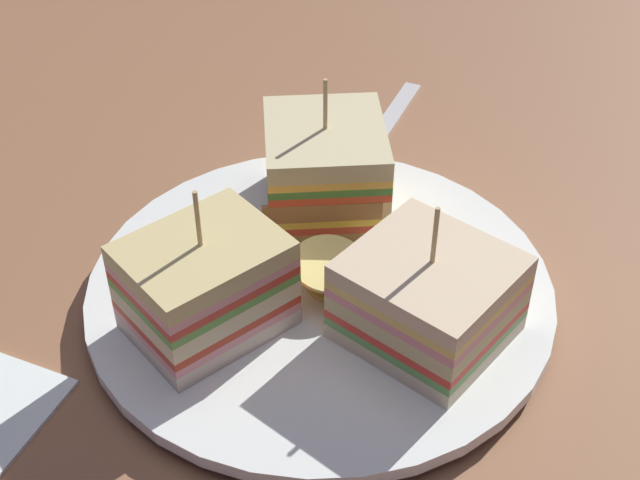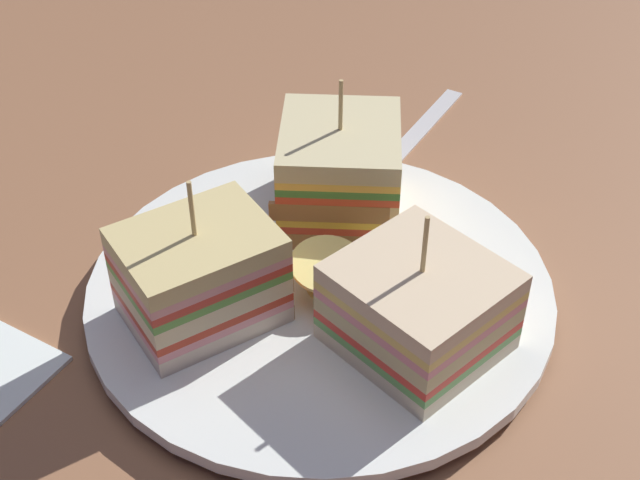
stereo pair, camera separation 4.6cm
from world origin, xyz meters
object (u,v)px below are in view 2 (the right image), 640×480
object	(u,v)px
sandwich_wedge_2	(200,276)
spoon	(388,161)
chip_pile	(344,276)
plate	(320,290)
sandwich_wedge_1	(332,171)
sandwich_wedge_0	(418,307)

from	to	relation	value
sandwich_wedge_2	spoon	distance (cm)	18.94
chip_pile	sandwich_wedge_2	bearing A→B (deg)	-65.92
chip_pile	spoon	bearing A→B (deg)	176.86
chip_pile	plate	bearing A→B (deg)	-103.12
sandwich_wedge_1	chip_pile	distance (cm)	7.20
plate	chip_pile	xyz separation A→B (cm)	(0.32, 1.36, 1.52)
sandwich_wedge_1	chip_pile	bearing A→B (deg)	8.23
sandwich_wedge_1	sandwich_wedge_2	world-z (taller)	sandwich_wedge_1
sandwich_wedge_1	chip_pile	size ratio (longest dim) A/B	1.33
sandwich_wedge_2	plate	bearing A→B (deg)	-10.65
sandwich_wedge_1	spoon	size ratio (longest dim) A/B	0.60
spoon	chip_pile	bearing A→B (deg)	17.10
sandwich_wedge_0	sandwich_wedge_2	distance (cm)	10.89
sandwich_wedge_1	sandwich_wedge_0	bearing A→B (deg)	23.98
plate	sandwich_wedge_0	distance (cm)	7.04
sandwich_wedge_0	sandwich_wedge_1	world-z (taller)	sandwich_wedge_1
sandwich_wedge_0	chip_pile	bearing A→B (deg)	0.08
spoon	sandwich_wedge_0	bearing A→B (deg)	31.19
plate	sandwich_wedge_2	bearing A→B (deg)	-58.33
plate	sandwich_wedge_0	size ratio (longest dim) A/B	2.46
sandwich_wedge_2	chip_pile	xyz separation A→B (cm)	(-3.05, 6.83, -1.67)
sandwich_wedge_1	chip_pile	xyz separation A→B (cm)	(6.72, 1.81, -1.86)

